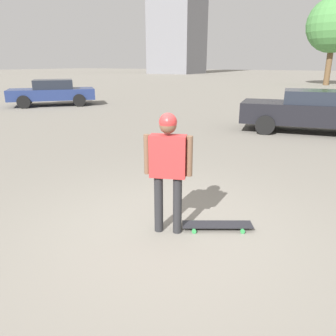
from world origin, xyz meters
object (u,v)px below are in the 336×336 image
Objects in this scene: person at (168,161)px; skateboard at (217,225)px; car_parked_far at (52,92)px; car_parked_near at (312,111)px.

person is 1.71× the size of skateboard.
car_parked_far is at bearing -63.38° from skateboard.
skateboard is 7.91m from car_parked_near.
skateboard is (0.56, 0.41, -0.96)m from person.
car_parked_far is (-13.30, 0.62, -0.01)m from car_parked_near.
car_parked_near is (0.59, 8.29, -0.29)m from person.
skateboard is 15.77m from car_parked_far.
car_parked_near is 1.04× the size of car_parked_far.
skateboard is at bearing 78.16° from car_parked_near.
car_parked_near is 13.31m from car_parked_far.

